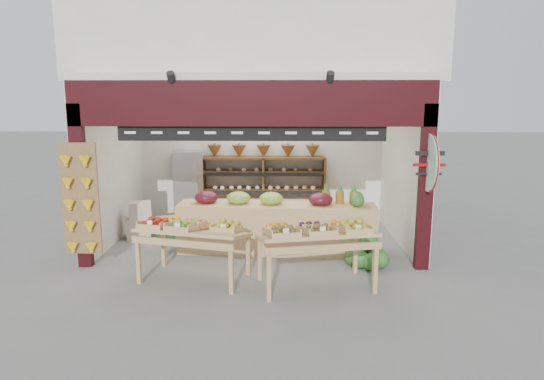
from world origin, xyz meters
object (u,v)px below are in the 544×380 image
(refrigerator, at_px, (188,187))
(display_table_left, at_px, (188,229))
(cardboard_stack, at_px, (151,224))
(watermelon_pile, at_px, (367,255))
(display_table_right, at_px, (316,232))
(mid_counter, at_px, (276,226))
(back_shelving, at_px, (264,173))

(refrigerator, height_order, display_table_left, refrigerator)
(cardboard_stack, height_order, display_table_left, display_table_left)
(watermelon_pile, bearing_deg, display_table_right, -135.16)
(display_table_right, bearing_deg, cardboard_stack, 140.83)
(mid_counter, bearing_deg, watermelon_pile, -25.51)
(display_table_left, relative_size, display_table_right, 0.97)
(cardboard_stack, relative_size, mid_counter, 0.31)
(display_table_left, bearing_deg, cardboard_stack, 118.02)
(refrigerator, relative_size, cardboard_stack, 1.46)
(back_shelving, distance_m, refrigerator, 1.70)
(display_table_right, bearing_deg, back_shelving, 103.40)
(mid_counter, xyz_separation_m, display_table_left, (-1.31, -1.33, 0.30))
(cardboard_stack, distance_m, display_table_right, 4.04)
(back_shelving, xyz_separation_m, mid_counter, (0.31, -2.19, -0.60))
(cardboard_stack, distance_m, watermelon_pile, 4.33)
(display_table_left, distance_m, display_table_right, 1.94)
(back_shelving, bearing_deg, display_table_left, -105.89)
(display_table_right, bearing_deg, display_table_left, 171.22)
(mid_counter, relative_size, watermelon_pile, 4.96)
(mid_counter, distance_m, watermelon_pile, 1.70)
(refrigerator, bearing_deg, display_table_right, -69.34)
(cardboard_stack, xyz_separation_m, watermelon_pile, (4.01, -1.62, -0.08))
(refrigerator, distance_m, display_table_right, 4.54)
(back_shelving, xyz_separation_m, display_table_left, (-1.00, -3.53, -0.30))
(back_shelving, xyz_separation_m, cardboard_stack, (-2.19, -1.30, -0.82))
(watermelon_pile, bearing_deg, back_shelving, 121.98)
(refrigerator, relative_size, display_table_left, 0.91)
(cardboard_stack, bearing_deg, mid_counter, -19.79)
(display_table_left, bearing_deg, back_shelving, 74.11)
(mid_counter, distance_m, display_table_right, 1.77)
(cardboard_stack, bearing_deg, refrigerator, 66.73)
(display_table_left, distance_m, watermelon_pile, 2.95)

